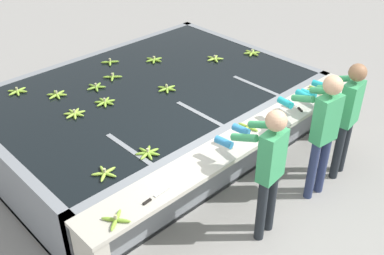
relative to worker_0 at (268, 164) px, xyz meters
name	(u,v)px	position (x,y,z in m)	size (l,w,h in m)	color
ground_plane	(253,205)	(0.28, 0.34, -0.97)	(80.00, 80.00, 0.00)	gray
wash_tank	(150,115)	(0.28, 2.33, -0.52)	(4.46, 3.10, 0.92)	gray
work_ledge	(243,155)	(0.28, 0.56, -0.33)	(4.46, 0.45, 0.92)	#B7B2A3
worker_0	(268,164)	(0.00, 0.00, 0.00)	(0.45, 0.73, 1.63)	#1E2328
worker_1	(323,126)	(1.01, -0.01, 0.03)	(0.46, 0.73, 1.67)	navy
worker_2	(346,111)	(1.59, 0.01, -0.01)	(0.46, 0.73, 1.62)	#1E2328
banana_bunch_floating_0	(148,153)	(-0.75, 1.08, -0.04)	(0.28, 0.28, 0.08)	#7FAD33
banana_bunch_floating_1	(154,60)	(0.90, 2.95, -0.04)	(0.28, 0.28, 0.08)	#7FAD33
banana_bunch_floating_2	(17,91)	(-1.13, 3.44, -0.04)	(0.28, 0.28, 0.08)	#8CB738
banana_bunch_floating_3	(105,102)	(-0.43, 2.35, -0.04)	(0.28, 0.28, 0.08)	#7FAD33
banana_bunch_floating_4	(112,77)	(0.08, 2.90, -0.04)	(0.24, 0.24, 0.08)	#7FAD33
banana_bunch_floating_5	(215,59)	(1.62, 2.32, -0.04)	(0.27, 0.27, 0.08)	#9EC642
banana_bunch_floating_6	(110,62)	(0.35, 3.36, -0.04)	(0.25, 0.25, 0.08)	#7FAD33
banana_bunch_floating_7	(96,87)	(-0.28, 2.80, -0.04)	(0.27, 0.28, 0.08)	#75A333
banana_bunch_floating_8	(75,114)	(-0.88, 2.37, -0.04)	(0.28, 0.28, 0.08)	#93BC3D
banana_bunch_floating_9	(57,95)	(-0.79, 2.97, -0.04)	(0.28, 0.28, 0.08)	#8CB738
banana_bunch_floating_10	(167,89)	(0.41, 2.08, -0.04)	(0.28, 0.27, 0.08)	#7FAD33
banana_bunch_floating_11	(252,53)	(2.22, 2.06, -0.04)	(0.27, 0.28, 0.08)	#93BC3D
banana_bunch_floating_12	(105,173)	(-1.29, 1.10, -0.04)	(0.27, 0.28, 0.08)	#93BC3D
banana_bunch_ledge_0	(248,127)	(0.45, 0.65, -0.04)	(0.28, 0.28, 0.08)	#8CB738
banana_bunch_ledge_1	(116,220)	(-1.61, 0.47, -0.04)	(0.25, 0.25, 0.08)	#7FAD33
banana_bunch_ledge_2	(317,89)	(1.88, 0.62, -0.04)	(0.28, 0.28, 0.08)	#9EC642
knife_0	(152,198)	(-1.18, 0.47, -0.05)	(0.35, 0.06, 0.02)	silver
knife_1	(297,107)	(1.30, 0.53, -0.05)	(0.19, 0.32, 0.02)	silver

